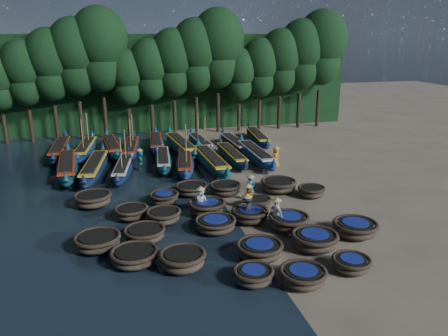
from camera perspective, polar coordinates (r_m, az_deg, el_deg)
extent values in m
plane|color=gray|center=(27.01, -0.12, -4.59)|extent=(120.00, 120.00, 0.00)
cube|color=black|center=(48.45, -7.34, 11.06)|extent=(40.00, 3.00, 10.00)
ellipsoid|color=#4B3E2F|center=(18.75, 3.85, -14.03)|extent=(2.11, 2.11, 0.60)
torus|color=#3B2E23|center=(18.61, 3.87, -13.28)|extent=(1.75, 1.75, 0.18)
cylinder|color=black|center=(18.59, 3.87, -13.18)|extent=(1.31, 1.31, 0.05)
cylinder|color=navy|center=(18.57, 3.87, -13.08)|extent=(1.01, 1.01, 0.04)
ellipsoid|color=#4B3E2F|center=(18.92, 10.25, -13.93)|extent=(2.12, 2.12, 0.63)
torus|color=#3B2E23|center=(18.77, 10.30, -13.15)|extent=(2.02, 2.02, 0.19)
cylinder|color=black|center=(18.75, 10.31, -13.05)|extent=(1.53, 1.53, 0.06)
cylinder|color=navy|center=(18.73, 10.32, -12.95)|extent=(1.18, 1.18, 0.04)
ellipsoid|color=#4B3E2F|center=(20.34, 16.27, -12.11)|extent=(1.71, 1.71, 0.58)
torus|color=#3B2E23|center=(20.21, 16.34, -11.43)|extent=(1.74, 1.74, 0.18)
cylinder|color=black|center=(20.19, 16.34, -11.34)|extent=(1.31, 1.31, 0.05)
cylinder|color=navy|center=(20.18, 16.35, -11.25)|extent=(1.01, 1.01, 0.04)
ellipsoid|color=#4B3E2F|center=(20.47, -11.62, -11.44)|extent=(2.51, 2.51, 0.65)
torus|color=#3B2E23|center=(20.33, -11.67, -10.68)|extent=(2.20, 2.20, 0.20)
cylinder|color=black|center=(20.31, -11.68, -10.59)|extent=(1.68, 1.68, 0.06)
ellipsoid|color=#4B3E2F|center=(19.76, -5.43, -12.08)|extent=(2.43, 2.43, 0.75)
torus|color=#3B2E23|center=(19.59, -5.46, -11.18)|extent=(2.13, 2.13, 0.23)
cylinder|color=black|center=(19.57, -5.46, -11.06)|extent=(1.59, 1.59, 0.07)
ellipsoid|color=#4B3E2F|center=(20.60, 4.64, -10.83)|extent=(2.64, 2.64, 0.70)
torus|color=#3B2E23|center=(20.45, 4.66, -10.01)|extent=(2.22, 2.22, 0.21)
cylinder|color=black|center=(20.43, 4.66, -9.90)|extent=(1.68, 1.68, 0.06)
cylinder|color=navy|center=(20.41, 4.67, -9.80)|extent=(1.29, 1.29, 0.04)
ellipsoid|color=#4B3E2F|center=(21.81, 11.73, -9.44)|extent=(2.77, 2.77, 0.74)
torus|color=#3B2E23|center=(21.66, 11.79, -8.61)|extent=(2.32, 2.32, 0.23)
cylinder|color=black|center=(21.64, 11.79, -8.50)|extent=(1.75, 1.75, 0.07)
cylinder|color=navy|center=(21.62, 11.80, -8.39)|extent=(1.35, 1.35, 0.05)
ellipsoid|color=#4B3E2F|center=(23.65, 16.74, -7.72)|extent=(2.88, 2.88, 0.69)
torus|color=#3B2E23|center=(23.52, 16.81, -7.00)|extent=(2.34, 2.34, 0.21)
cylinder|color=black|center=(23.50, 16.81, -6.90)|extent=(1.78, 1.78, 0.06)
cylinder|color=navy|center=(23.49, 16.82, -6.81)|extent=(1.37, 1.37, 0.04)
ellipsoid|color=#4B3E2F|center=(22.18, -16.17, -9.40)|extent=(2.80, 2.80, 0.69)
torus|color=#3B2E23|center=(22.04, -16.24, -8.65)|extent=(2.27, 2.27, 0.21)
cylinder|color=black|center=(22.02, -16.25, -8.55)|extent=(1.73, 1.73, 0.06)
ellipsoid|color=#4B3E2F|center=(22.52, -10.32, -8.62)|extent=(2.50, 2.50, 0.63)
torus|color=#3B2E23|center=(22.40, -10.36, -7.94)|extent=(2.11, 2.11, 0.19)
cylinder|color=black|center=(22.38, -10.36, -7.85)|extent=(1.61, 1.61, 0.06)
ellipsoid|color=#4B3E2F|center=(23.16, -1.13, -7.55)|extent=(2.33, 2.33, 0.65)
torus|color=#3B2E23|center=(23.04, -1.14, -6.87)|extent=(2.21, 2.21, 0.20)
cylinder|color=black|center=(23.02, -1.14, -6.78)|extent=(1.69, 1.69, 0.06)
cylinder|color=navy|center=(23.01, -1.14, -6.69)|extent=(1.30, 1.30, 0.04)
ellipsoid|color=#4B3E2F|center=(24.31, 3.42, -6.29)|extent=(2.45, 2.45, 0.69)
torus|color=#3B2E23|center=(24.18, 3.43, -5.58)|extent=(2.09, 2.09, 0.21)
cylinder|color=black|center=(24.16, 3.43, -5.49)|extent=(1.57, 1.57, 0.06)
cylinder|color=navy|center=(24.15, 3.44, -5.40)|extent=(1.21, 1.21, 0.04)
ellipsoid|color=#4B3E2F|center=(23.57, 8.47, -7.16)|extent=(2.63, 2.63, 0.75)
torus|color=#3B2E23|center=(23.42, 8.50, -6.37)|extent=(2.21, 2.21, 0.23)
cylinder|color=black|center=(23.41, 8.51, -6.27)|extent=(1.67, 1.67, 0.07)
cylinder|color=navy|center=(23.39, 8.51, -6.17)|extent=(1.28, 1.28, 0.05)
ellipsoid|color=#4B3E2F|center=(25.17, -12.01, -5.86)|extent=(2.06, 2.06, 0.65)
torus|color=#3B2E23|center=(25.06, -12.05, -5.22)|extent=(1.91, 1.91, 0.20)
cylinder|color=black|center=(25.04, -12.06, -5.14)|extent=(1.44, 1.44, 0.06)
ellipsoid|color=#4B3E2F|center=(24.29, -7.87, -6.44)|extent=(2.25, 2.25, 0.69)
torus|color=#3B2E23|center=(24.17, -7.90, -5.73)|extent=(1.94, 1.94, 0.21)
cylinder|color=black|center=(24.15, -7.91, -5.64)|extent=(1.45, 1.45, 0.06)
ellipsoid|color=#4B3E2F|center=(25.21, -2.23, -5.32)|extent=(2.42, 2.42, 0.74)
torus|color=#3B2E23|center=(25.08, -2.24, -4.58)|extent=(2.20, 2.20, 0.23)
cylinder|color=black|center=(25.07, -2.24, -4.49)|extent=(1.66, 1.66, 0.07)
cylinder|color=navy|center=(25.05, -2.24, -4.39)|extent=(1.28, 1.28, 0.05)
ellipsoid|color=#4B3E2F|center=(26.15, 4.44, -4.69)|extent=(2.02, 2.02, 0.59)
torus|color=#3B2E23|center=(26.05, 4.45, -4.12)|extent=(1.70, 1.70, 0.18)
cylinder|color=black|center=(26.04, 4.45, -4.05)|extent=(1.27, 1.27, 0.05)
ellipsoid|color=#4B3E2F|center=(28.41, 11.35, -3.14)|extent=(1.77, 1.77, 0.63)
torus|color=#3B2E23|center=(28.31, 11.39, -2.58)|extent=(1.76, 1.76, 0.19)
cylinder|color=black|center=(28.30, 11.39, -2.51)|extent=(1.32, 1.32, 0.06)
ellipsoid|color=#4B3E2F|center=(27.49, -16.74, -4.13)|extent=(2.39, 2.39, 0.74)
torus|color=#3B2E23|center=(27.37, -16.80, -3.45)|extent=(2.26, 2.26, 0.22)
cylinder|color=black|center=(27.36, -16.81, -3.36)|extent=(1.71, 1.71, 0.07)
ellipsoid|color=#4B3E2F|center=(27.01, -7.83, -4.04)|extent=(2.11, 2.11, 0.63)
torus|color=#3B2E23|center=(26.90, -7.86, -3.45)|extent=(1.84, 1.84, 0.19)
cylinder|color=black|center=(26.89, -7.86, -3.38)|extent=(1.38, 1.38, 0.06)
cylinder|color=navy|center=(26.87, -7.87, -3.30)|extent=(1.06, 1.06, 0.04)
ellipsoid|color=#4B3E2F|center=(28.33, -4.28, -2.89)|extent=(2.41, 2.41, 0.64)
torus|color=#3B2E23|center=(28.23, -4.29, -2.32)|extent=(2.11, 2.11, 0.19)
cylinder|color=black|center=(28.22, -4.29, -2.24)|extent=(1.61, 1.61, 0.06)
ellipsoid|color=#4B3E2F|center=(28.26, 0.18, -2.84)|extent=(2.13, 2.13, 0.69)
torus|color=#3B2E23|center=(28.15, 0.18, -2.23)|extent=(2.09, 2.09, 0.21)
cylinder|color=black|center=(28.14, 0.18, -2.15)|extent=(1.58, 1.58, 0.06)
ellipsoid|color=#4B3E2F|center=(29.04, 7.13, -2.40)|extent=(2.42, 2.42, 0.71)
torus|color=#3B2E23|center=(28.93, 7.15, -1.77)|extent=(2.39, 2.39, 0.22)
cylinder|color=black|center=(28.91, 7.16, -1.69)|extent=(1.82, 1.82, 0.06)
ellipsoid|color=#0E3A4F|center=(34.22, -19.77, 0.04)|extent=(2.03, 8.67, 1.07)
cone|color=#0E3A4F|center=(38.09, -19.78, 2.80)|extent=(0.47, 0.47, 0.64)
cone|color=#0E3A4F|center=(30.02, -20.02, -1.01)|extent=(0.47, 0.47, 0.54)
cube|color=#A83114|center=(34.10, -19.85, 0.76)|extent=(1.50, 6.71, 0.13)
cube|color=black|center=(34.07, -19.86, 0.90)|extent=(1.17, 5.84, 0.11)
ellipsoid|color=#0F1838|center=(33.39, -16.53, -0.07)|extent=(2.71, 8.68, 1.07)
cone|color=#0F1838|center=(37.17, -15.62, 2.84)|extent=(0.47, 0.47, 0.64)
cone|color=#0F1838|center=(29.29, -17.91, -1.26)|extent=(0.47, 0.47, 0.53)
cube|color=gold|center=(33.26, -16.60, 0.67)|extent=(2.03, 6.71, 0.13)
cube|color=black|center=(33.24, -16.61, 0.81)|extent=(1.63, 5.83, 0.11)
ellipsoid|color=#0F1838|center=(33.05, -12.99, -0.11)|extent=(2.44, 7.37, 0.91)
cone|color=#0F1838|center=(36.27, -12.40, 2.43)|extent=(0.40, 0.40, 0.54)
cone|color=#0F1838|center=(29.54, -13.87, -1.12)|extent=(0.40, 0.40, 0.45)
cube|color=silver|center=(32.94, -13.04, 0.52)|extent=(1.83, 5.70, 0.11)
cube|color=black|center=(32.92, -13.05, 0.64)|extent=(1.48, 4.95, 0.09)
cylinder|color=#997F4C|center=(33.69, -12.79, 2.80)|extent=(0.06, 0.22, 2.54)
cylinder|color=#997F4C|center=(31.34, -13.30, 1.70)|extent=(0.06, 0.22, 2.54)
plane|color=red|center=(31.06, -13.19, 3.67)|extent=(0.00, 0.32, 0.32)
ellipsoid|color=#0E3A4F|center=(34.71, -7.92, 0.99)|extent=(2.05, 7.30, 0.90)
cone|color=#0E3A4F|center=(37.95, -8.07, 3.29)|extent=(0.40, 0.40, 0.54)
cone|color=#0E3A4F|center=(31.19, -7.83, 0.18)|extent=(0.40, 0.40, 0.45)
cube|color=silver|center=(34.61, -7.95, 1.59)|extent=(1.53, 5.65, 0.11)
cube|color=black|center=(34.59, -7.95, 1.71)|extent=(1.21, 4.91, 0.09)
ellipsoid|color=navy|center=(33.58, -5.08, 0.59)|extent=(2.62, 7.74, 0.95)
cone|color=navy|center=(37.01, -5.15, 3.14)|extent=(0.42, 0.42, 0.57)
cone|color=navy|center=(29.86, -5.07, -0.38)|extent=(0.42, 0.42, 0.48)
cube|color=#A83114|center=(33.47, -5.10, 1.24)|extent=(1.97, 5.99, 0.11)
cube|color=black|center=(33.45, -5.11, 1.37)|extent=(1.59, 5.20, 0.10)
cylinder|color=#997F4C|center=(34.29, -5.00, 3.58)|extent=(0.07, 0.23, 2.67)
cylinder|color=#997F4C|center=(31.80, -4.97, 2.50)|extent=(0.07, 0.23, 2.67)
plane|color=red|center=(31.53, -4.76, 4.55)|extent=(0.00, 0.33, 0.33)
ellipsoid|color=#0E3A4F|center=(33.62, -1.69, 0.80)|extent=(1.88, 8.80, 1.09)
cone|color=#0E3A4F|center=(37.44, -3.42, 3.59)|extent=(0.48, 0.48, 0.66)
cone|color=#0E3A4F|center=(29.51, 0.48, -0.21)|extent=(0.48, 0.48, 0.55)
cube|color=gold|center=(33.50, -1.70, 1.55)|extent=(1.39, 6.81, 0.13)
cube|color=black|center=(33.47, -1.70, 1.69)|extent=(1.06, 5.93, 0.11)
ellipsoid|color=#0F1838|center=(35.52, 1.02, 1.57)|extent=(1.41, 7.55, 0.94)
cone|color=#0F1838|center=(38.80, -0.50, 3.84)|extent=(0.41, 0.41, 0.57)
cone|color=#0F1838|center=(31.99, 2.86, 0.84)|extent=(0.41, 0.41, 0.47)
cube|color=gold|center=(35.42, 1.02, 2.18)|extent=(1.03, 5.85, 0.11)
cube|color=black|center=(35.40, 1.02, 2.30)|extent=(0.77, 5.09, 0.09)
ellipsoid|color=navy|center=(35.64, 4.15, 1.67)|extent=(1.56, 8.46, 1.06)
cone|color=navy|center=(39.28, 2.25, 4.19)|extent=(0.46, 0.46, 0.63)
cone|color=navy|center=(31.75, 6.54, 0.86)|extent=(0.46, 0.46, 0.53)
cube|color=silver|center=(35.53, 4.16, 2.36)|extent=(1.14, 6.55, 0.13)
cube|color=black|center=(35.51, 4.17, 2.50)|extent=(0.85, 5.71, 0.11)
ellipsoid|color=#0F1838|center=(39.74, -20.61, 2.21)|extent=(1.81, 8.37, 1.04)
cone|color=#0F1838|center=(43.51, -20.05, 4.41)|extent=(0.46, 0.46, 0.62)
cone|color=#0F1838|center=(35.71, -21.51, 1.55)|extent=(0.46, 0.46, 0.52)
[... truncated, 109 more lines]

